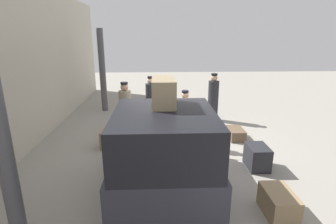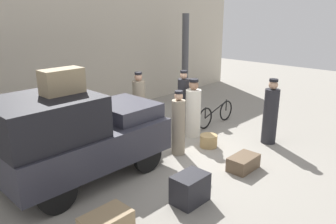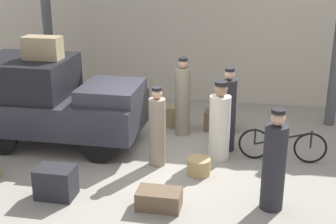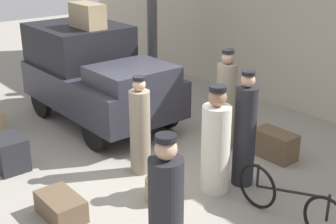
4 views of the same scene
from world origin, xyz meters
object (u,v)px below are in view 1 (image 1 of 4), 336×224
object	(u,v)px
conductor_in_dark_uniform	(213,99)
suitcase_black_upright	(109,139)
suitcase_small_leather	(118,125)
trunk_large_brown	(236,134)
porter_carrying_trunk	(126,115)
porter_lifting_near_truck	(185,120)
bicycle	(161,110)
trunk_umber_medium	(278,203)
trunk_on_truck_roof	(164,92)
wicker_basket	(190,129)
porter_with_bicycle	(151,105)
porter_standing_middle	(166,109)
truck	(164,147)
trunk_wicker_pale	(257,157)

from	to	relation	value
conductor_in_dark_uniform	suitcase_black_upright	world-z (taller)	conductor_in_dark_uniform
suitcase_small_leather	trunk_large_brown	xyz separation A→B (m)	(-0.69, -3.69, -0.08)
suitcase_black_upright	conductor_in_dark_uniform	bearing A→B (deg)	-55.93
porter_carrying_trunk	porter_lifting_near_truck	distance (m)	1.70
bicycle	conductor_in_dark_uniform	size ratio (longest dim) A/B	1.01
trunk_large_brown	porter_carrying_trunk	bearing A→B (deg)	92.44
trunk_umber_medium	trunk_on_truck_roof	xyz separation A→B (m)	(0.57, 2.01, 1.90)
porter_lifting_near_truck	trunk_on_truck_roof	bearing A→B (deg)	165.64
conductor_in_dark_uniform	trunk_umber_medium	size ratio (longest dim) A/B	2.30
wicker_basket	porter_lifting_near_truck	distance (m)	1.08
wicker_basket	porter_carrying_trunk	distance (m)	2.18
porter_with_bicycle	porter_standing_middle	xyz separation A→B (m)	(-0.13, -0.48, -0.09)
trunk_umber_medium	conductor_in_dark_uniform	bearing A→B (deg)	0.77
suitcase_small_leather	bicycle	bearing A→B (deg)	-46.65
trunk_on_truck_roof	porter_standing_middle	bearing A→B (deg)	-2.39
porter_with_bicycle	suitcase_black_upright	xyz separation A→B (m)	(-1.42, 1.17, -0.58)
suitcase_black_upright	trunk_large_brown	xyz separation A→B (m)	(0.49, -3.77, -0.09)
porter_carrying_trunk	trunk_on_truck_roof	xyz separation A→B (m)	(-2.80, -1.03, 1.29)
truck	trunk_large_brown	world-z (taller)	truck
porter_with_bicycle	porter_carrying_trunk	bearing A→B (deg)	146.59
porter_lifting_near_truck	conductor_in_dark_uniform	bearing A→B (deg)	-30.07
porter_lifting_near_truck	trunk_wicker_pale	size ratio (longest dim) A/B	2.44
truck	trunk_large_brown	size ratio (longest dim) A/B	4.67
suitcase_black_upright	suitcase_small_leather	world-z (taller)	suitcase_black_upright
trunk_wicker_pale	trunk_umber_medium	bearing A→B (deg)	171.59
truck	conductor_in_dark_uniform	distance (m)	5.00
wicker_basket	porter_standing_middle	distance (m)	1.03
suitcase_black_upright	wicker_basket	bearing A→B (deg)	-68.03
porter_lifting_near_truck	trunk_wicker_pale	xyz separation A→B (m)	(-1.45, -1.60, -0.46)
suitcase_small_leather	trunk_on_truck_roof	xyz separation A→B (m)	(-3.64, -1.41, 1.89)
trunk_wicker_pale	porter_lifting_near_truck	bearing A→B (deg)	47.71
porter_standing_middle	suitcase_small_leather	bearing A→B (deg)	93.98
trunk_umber_medium	trunk_on_truck_roof	distance (m)	2.82
wicker_basket	trunk_umber_medium	size ratio (longest dim) A/B	0.59
trunk_umber_medium	porter_standing_middle	bearing A→B (deg)	23.18
porter_carrying_trunk	trunk_on_truck_roof	world-z (taller)	trunk_on_truck_roof
wicker_basket	porter_with_bicycle	bearing A→B (deg)	71.02
suitcase_small_leather	suitcase_black_upright	bearing A→B (deg)	175.98
porter_standing_middle	suitcase_black_upright	xyz separation A→B (m)	(-1.29, 1.65, -0.49)
bicycle	trunk_umber_medium	xyz separation A→B (m)	(-5.58, -1.96, -0.11)
porter_with_bicycle	trunk_umber_medium	size ratio (longest dim) A/B	2.38
bicycle	suitcase_small_leather	distance (m)	2.00
trunk_on_truck_roof	porter_with_bicycle	bearing A→B (deg)	4.73
suitcase_black_upright	trunk_large_brown	world-z (taller)	suitcase_black_upright
truck	trunk_on_truck_roof	distance (m)	1.13
conductor_in_dark_uniform	trunk_on_truck_roof	size ratio (longest dim) A/B	2.22
porter_lifting_near_truck	trunk_large_brown	bearing A→B (deg)	-77.07
truck	porter_carrying_trunk	xyz separation A→B (m)	(2.63, 1.03, -0.17)
wicker_basket	trunk_on_truck_roof	size ratio (longest dim) A/B	0.57
conductor_in_dark_uniform	porter_carrying_trunk	distance (m)	3.56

